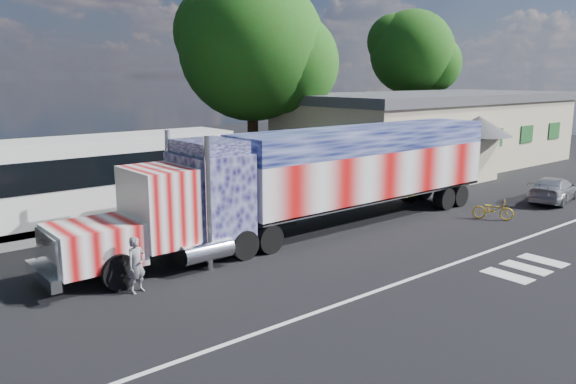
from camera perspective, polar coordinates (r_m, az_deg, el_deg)
ground at (r=20.31m, az=5.42°, el=-6.59°), size 100.00×100.00×0.00m
lane_markings at (r=19.33m, az=17.09°, el=-8.01°), size 30.00×2.67×0.01m
semi_truck at (r=23.39m, az=3.74°, el=1.70°), size 20.99×3.32×4.47m
coach_bus at (r=25.02m, az=-19.98°, el=0.95°), size 13.22×3.08×3.85m
hall_building at (r=41.73m, az=14.50°, el=6.18°), size 22.40×12.80×5.20m
parked_car at (r=31.99m, az=25.38°, el=0.24°), size 4.60×2.61×1.26m
woman at (r=17.38m, az=-15.13°, el=-7.15°), size 0.71×0.56×1.72m
bicycle at (r=26.91m, az=20.10°, el=-1.68°), size 1.47×1.81×0.92m
tree_far_ne at (r=53.21m, az=12.61°, el=13.61°), size 7.90×7.53×12.23m
tree_ne_a at (r=36.51m, az=-3.43°, el=14.34°), size 9.64×9.18×12.70m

